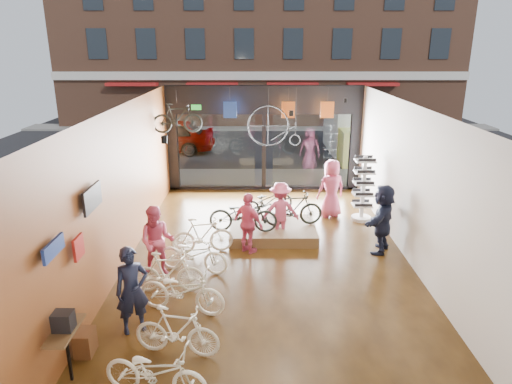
{
  "coord_description": "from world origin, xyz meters",
  "views": [
    {
      "loc": [
        -0.31,
        -10.34,
        5.16
      ],
      "look_at": [
        -0.29,
        1.4,
        1.35
      ],
      "focal_mm": 32.0,
      "sensor_mm": 36.0,
      "label": 1
    }
  ],
  "objects_px": {
    "floor_bike_0": "(156,371)",
    "customer_2": "(248,223)",
    "display_bike_left": "(243,215)",
    "display_bike_right": "(268,202)",
    "penny_farthing": "(277,127)",
    "customer_5": "(383,219)",
    "customer_0": "(132,290)",
    "hung_bike": "(177,118)",
    "floor_bike_1": "(177,331)",
    "floor_bike_3": "(168,272)",
    "display_bike_mid": "(293,209)",
    "box_truck": "(354,133)",
    "display_platform": "(273,231)",
    "sunglasses_rack": "(363,189)",
    "floor_bike_5": "(202,235)",
    "street_car": "(165,136)",
    "floor_bike_4": "(193,254)",
    "customer_3": "(280,211)",
    "customer_1": "(157,242)",
    "floor_bike_2": "(182,291)",
    "customer_4": "(331,189)"
  },
  "relations": [
    {
      "from": "customer_0",
      "to": "penny_farthing",
      "type": "bearing_deg",
      "value": 41.29
    },
    {
      "from": "floor_bike_0",
      "to": "penny_farthing",
      "type": "xyz_separation_m",
      "value": [
        2.23,
        9.55,
        2.06
      ]
    },
    {
      "from": "floor_bike_2",
      "to": "display_bike_mid",
      "type": "xyz_separation_m",
      "value": [
        2.53,
        3.89,
        0.32
      ]
    },
    {
      "from": "floor_bike_1",
      "to": "customer_5",
      "type": "height_order",
      "value": "customer_5"
    },
    {
      "from": "floor_bike_1",
      "to": "customer_1",
      "type": "distance_m",
      "value": 3.05
    },
    {
      "from": "street_car",
      "to": "floor_bike_0",
      "type": "distance_m",
      "value": 16.88
    },
    {
      "from": "floor_bike_4",
      "to": "display_bike_right",
      "type": "distance_m",
      "value": 3.43
    },
    {
      "from": "display_bike_left",
      "to": "customer_2",
      "type": "distance_m",
      "value": 0.7
    },
    {
      "from": "display_bike_mid",
      "to": "customer_2",
      "type": "xyz_separation_m",
      "value": [
        -1.24,
        -1.12,
        0.01
      ]
    },
    {
      "from": "customer_4",
      "to": "sunglasses_rack",
      "type": "height_order",
      "value": "sunglasses_rack"
    },
    {
      "from": "customer_1",
      "to": "display_bike_left",
      "type": "bearing_deg",
      "value": 43.45
    },
    {
      "from": "display_platform",
      "to": "customer_3",
      "type": "relative_size",
      "value": 1.49
    },
    {
      "from": "box_truck",
      "to": "floor_bike_2",
      "type": "distance_m",
      "value": 14.65
    },
    {
      "from": "display_bike_right",
      "to": "penny_farthing",
      "type": "relative_size",
      "value": 1.0
    },
    {
      "from": "floor_bike_2",
      "to": "customer_3",
      "type": "distance_m",
      "value": 4.28
    },
    {
      "from": "street_car",
      "to": "floor_bike_4",
      "type": "height_order",
      "value": "street_car"
    },
    {
      "from": "box_truck",
      "to": "customer_3",
      "type": "relative_size",
      "value": 3.7
    },
    {
      "from": "floor_bike_1",
      "to": "floor_bike_3",
      "type": "bearing_deg",
      "value": 24.73
    },
    {
      "from": "street_car",
      "to": "customer_2",
      "type": "relative_size",
      "value": 3.05
    },
    {
      "from": "floor_bike_0",
      "to": "customer_2",
      "type": "distance_m",
      "value": 5.29
    },
    {
      "from": "street_car",
      "to": "floor_bike_3",
      "type": "xyz_separation_m",
      "value": [
        2.62,
        -13.51,
        -0.37
      ]
    },
    {
      "from": "floor_bike_4",
      "to": "display_bike_right",
      "type": "relative_size",
      "value": 0.98
    },
    {
      "from": "floor_bike_1",
      "to": "sunglasses_rack",
      "type": "height_order",
      "value": "sunglasses_rack"
    },
    {
      "from": "floor_bike_3",
      "to": "customer_0",
      "type": "bearing_deg",
      "value": 165.15
    },
    {
      "from": "street_car",
      "to": "display_bike_mid",
      "type": "bearing_deg",
      "value": 28.18
    },
    {
      "from": "display_bike_mid",
      "to": "customer_2",
      "type": "distance_m",
      "value": 1.67
    },
    {
      "from": "display_platform",
      "to": "customer_1",
      "type": "xyz_separation_m",
      "value": [
        -2.75,
        -2.31,
        0.7
      ]
    },
    {
      "from": "floor_bike_4",
      "to": "customer_1",
      "type": "height_order",
      "value": "customer_1"
    },
    {
      "from": "floor_bike_1",
      "to": "customer_0",
      "type": "xyz_separation_m",
      "value": [
        -0.92,
        0.7,
        0.39
      ]
    },
    {
      "from": "floor_bike_4",
      "to": "display_bike_mid",
      "type": "bearing_deg",
      "value": -34.85
    },
    {
      "from": "box_truck",
      "to": "customer_0",
      "type": "xyz_separation_m",
      "value": [
        -6.94,
        -13.92,
        -0.32
      ]
    },
    {
      "from": "customer_2",
      "to": "floor_bike_5",
      "type": "bearing_deg",
      "value": 43.62
    },
    {
      "from": "street_car",
      "to": "customer_5",
      "type": "xyz_separation_m",
      "value": [
        7.77,
        -11.45,
        0.08
      ]
    },
    {
      "from": "display_bike_left",
      "to": "customer_1",
      "type": "distance_m",
      "value": 2.71
    },
    {
      "from": "display_bike_left",
      "to": "display_bike_right",
      "type": "height_order",
      "value": "display_bike_left"
    },
    {
      "from": "floor_bike_1",
      "to": "customer_5",
      "type": "relative_size",
      "value": 0.84
    },
    {
      "from": "floor_bike_0",
      "to": "floor_bike_4",
      "type": "bearing_deg",
      "value": 12.55
    },
    {
      "from": "display_bike_right",
      "to": "customer_2",
      "type": "xyz_separation_m",
      "value": [
        -0.54,
        -1.83,
        0.05
      ]
    },
    {
      "from": "display_bike_left",
      "to": "hung_bike",
      "type": "height_order",
      "value": "hung_bike"
    },
    {
      "from": "display_platform",
      "to": "sunglasses_rack",
      "type": "distance_m",
      "value": 3.15
    },
    {
      "from": "customer_2",
      "to": "hung_bike",
      "type": "relative_size",
      "value": 1.02
    },
    {
      "from": "box_truck",
      "to": "floor_bike_1",
      "type": "height_order",
      "value": "box_truck"
    },
    {
      "from": "display_bike_left",
      "to": "customer_0",
      "type": "bearing_deg",
      "value": 157.9
    },
    {
      "from": "customer_5",
      "to": "display_bike_left",
      "type": "bearing_deg",
      "value": -71.97
    },
    {
      "from": "display_bike_left",
      "to": "display_bike_mid",
      "type": "height_order",
      "value": "display_bike_mid"
    },
    {
      "from": "floor_bike_1",
      "to": "floor_bike_5",
      "type": "bearing_deg",
      "value": 10.72
    },
    {
      "from": "customer_0",
      "to": "customer_3",
      "type": "bearing_deg",
      "value": 27.78
    },
    {
      "from": "box_truck",
      "to": "display_bike_mid",
      "type": "xyz_separation_m",
      "value": [
        -3.61,
        -9.39,
        -0.38
      ]
    },
    {
      "from": "customer_0",
      "to": "hung_bike",
      "type": "height_order",
      "value": "hung_bike"
    },
    {
      "from": "penny_farthing",
      "to": "customer_3",
      "type": "bearing_deg",
      "value": -90.62
    }
  ]
}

